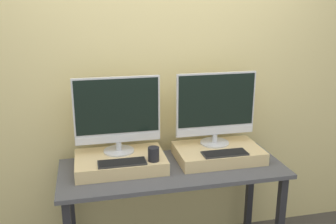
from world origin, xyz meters
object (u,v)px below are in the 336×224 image
object	(u,v)px
mug	(154,154)
monitor_right	(216,107)
keyboard_right	(225,153)
keyboard_left	(122,163)
monitor_left	(117,113)

from	to	relation	value
mug	monitor_right	xyz separation A→B (m)	(0.51, 0.21, 0.24)
mug	keyboard_right	xyz separation A→B (m)	(0.51, -0.00, -0.04)
keyboard_left	monitor_right	bearing A→B (deg)	16.48
monitor_left	monitor_right	size ratio (longest dim) A/B	1.00
keyboard_left	monitor_right	world-z (taller)	monitor_right
monitor_left	mug	xyz separation A→B (m)	(0.21, -0.21, -0.24)
keyboard_left	mug	world-z (taller)	mug
monitor_right	monitor_left	bearing A→B (deg)	180.00
monitor_right	mug	bearing A→B (deg)	-157.25
monitor_left	mug	distance (m)	0.38
keyboard_right	keyboard_left	bearing A→B (deg)	180.00
monitor_right	keyboard_left	bearing A→B (deg)	-163.52
keyboard_left	keyboard_right	size ratio (longest dim) A/B	1.00
keyboard_left	monitor_right	xyz separation A→B (m)	(0.72, 0.21, 0.28)
mug	monitor_right	distance (m)	0.60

